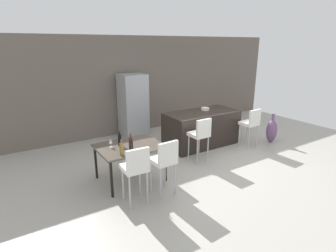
{
  "coord_description": "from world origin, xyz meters",
  "views": [
    {
      "loc": [
        -4.07,
        -4.76,
        2.66
      ],
      "look_at": [
        -0.84,
        0.29,
        0.85
      ],
      "focal_mm": 29.14,
      "sensor_mm": 36.0,
      "label": 1
    }
  ],
  "objects_px": {
    "bar_chair_left": "(200,133)",
    "refrigerator": "(133,106)",
    "kitchen_island": "(201,128)",
    "wine_bottle_near": "(122,149)",
    "wine_bottle_middle": "(120,140)",
    "dining_chair_near": "(136,167)",
    "bar_chair_middle": "(251,122)",
    "floor_vase": "(272,131)",
    "wine_bottle_end": "(131,143)",
    "wine_bottle_corner": "(132,147)",
    "fruit_bowl": "(205,109)",
    "dining_chair_far": "(165,159)",
    "dining_table": "(130,149)",
    "wine_glass_left": "(111,141)"
  },
  "relations": [
    {
      "from": "bar_chair_left",
      "to": "refrigerator",
      "type": "bearing_deg",
      "value": 100.65
    },
    {
      "from": "kitchen_island",
      "to": "bar_chair_left",
      "type": "xyz_separation_m",
      "value": [
        -0.74,
        -0.86,
        0.24
      ]
    },
    {
      "from": "wine_bottle_near",
      "to": "wine_bottle_middle",
      "type": "distance_m",
      "value": 0.5
    },
    {
      "from": "wine_bottle_near",
      "to": "wine_bottle_middle",
      "type": "height_order",
      "value": "wine_bottle_near"
    },
    {
      "from": "dining_chair_near",
      "to": "wine_bottle_near",
      "type": "distance_m",
      "value": 0.5
    },
    {
      "from": "bar_chair_middle",
      "to": "floor_vase",
      "type": "relative_size",
      "value": 1.28
    },
    {
      "from": "wine_bottle_end",
      "to": "refrigerator",
      "type": "xyz_separation_m",
      "value": [
        1.35,
        2.72,
        0.05
      ]
    },
    {
      "from": "wine_bottle_corner",
      "to": "fruit_bowl",
      "type": "height_order",
      "value": "wine_bottle_corner"
    },
    {
      "from": "dining_chair_far",
      "to": "wine_bottle_near",
      "type": "relative_size",
      "value": 3.5
    },
    {
      "from": "dining_table",
      "to": "wine_bottle_corner",
      "type": "bearing_deg",
      "value": -109.32
    },
    {
      "from": "bar_chair_left",
      "to": "dining_table",
      "type": "bearing_deg",
      "value": 178.5
    },
    {
      "from": "wine_bottle_middle",
      "to": "wine_bottle_end",
      "type": "bearing_deg",
      "value": -74.41
    },
    {
      "from": "dining_table",
      "to": "wine_bottle_middle",
      "type": "bearing_deg",
      "value": 148.42
    },
    {
      "from": "bar_chair_middle",
      "to": "wine_glass_left",
      "type": "height_order",
      "value": "bar_chair_middle"
    },
    {
      "from": "dining_chair_near",
      "to": "wine_glass_left",
      "type": "bearing_deg",
      "value": 93.43
    },
    {
      "from": "wine_bottle_corner",
      "to": "floor_vase",
      "type": "relative_size",
      "value": 0.38
    },
    {
      "from": "wine_bottle_middle",
      "to": "wine_bottle_near",
      "type": "bearing_deg",
      "value": -109.12
    },
    {
      "from": "wine_bottle_corner",
      "to": "floor_vase",
      "type": "bearing_deg",
      "value": 4.1
    },
    {
      "from": "refrigerator",
      "to": "wine_bottle_middle",
      "type": "bearing_deg",
      "value": -120.91
    },
    {
      "from": "wine_bottle_end",
      "to": "wine_bottle_middle",
      "type": "relative_size",
      "value": 1.1
    },
    {
      "from": "wine_bottle_middle",
      "to": "dining_chair_far",
      "type": "bearing_deg",
      "value": -64.95
    },
    {
      "from": "wine_bottle_middle",
      "to": "fruit_bowl",
      "type": "distance_m",
      "value": 2.99
    },
    {
      "from": "wine_glass_left",
      "to": "refrigerator",
      "type": "distance_m",
      "value": 2.89
    },
    {
      "from": "dining_chair_far",
      "to": "bar_chair_left",
      "type": "bearing_deg",
      "value": 28.83
    },
    {
      "from": "bar_chair_middle",
      "to": "wine_bottle_middle",
      "type": "xyz_separation_m",
      "value": [
        -3.61,
        0.14,
        0.16
      ]
    },
    {
      "from": "kitchen_island",
      "to": "dining_chair_far",
      "type": "bearing_deg",
      "value": -142.97
    },
    {
      "from": "wine_bottle_middle",
      "to": "wine_glass_left",
      "type": "distance_m",
      "value": 0.18
    },
    {
      "from": "dining_chair_far",
      "to": "fruit_bowl",
      "type": "bearing_deg",
      "value": 36.49
    },
    {
      "from": "dining_chair_near",
      "to": "floor_vase",
      "type": "distance_m",
      "value": 4.65
    },
    {
      "from": "wine_bottle_end",
      "to": "dining_chair_far",
      "type": "bearing_deg",
      "value": -60.69
    },
    {
      "from": "kitchen_island",
      "to": "dining_chair_near",
      "type": "xyz_separation_m",
      "value": [
        -2.78,
        -1.67,
        0.24
      ]
    },
    {
      "from": "fruit_bowl",
      "to": "floor_vase",
      "type": "relative_size",
      "value": 0.27
    },
    {
      "from": "fruit_bowl",
      "to": "wine_bottle_near",
      "type": "bearing_deg",
      "value": -156.55
    },
    {
      "from": "dining_table",
      "to": "fruit_bowl",
      "type": "bearing_deg",
      "value": 19.09
    },
    {
      "from": "dining_chair_far",
      "to": "kitchen_island",
      "type": "bearing_deg",
      "value": 37.03
    },
    {
      "from": "dining_table",
      "to": "dining_chair_near",
      "type": "height_order",
      "value": "dining_chair_near"
    },
    {
      "from": "kitchen_island",
      "to": "floor_vase",
      "type": "height_order",
      "value": "kitchen_island"
    },
    {
      "from": "wine_glass_left",
      "to": "dining_chair_far",
      "type": "bearing_deg",
      "value": -56.89
    },
    {
      "from": "wine_bottle_end",
      "to": "floor_vase",
      "type": "height_order",
      "value": "wine_bottle_end"
    },
    {
      "from": "dining_table",
      "to": "dining_chair_near",
      "type": "distance_m",
      "value": 0.9
    },
    {
      "from": "dining_chair_far",
      "to": "wine_bottle_middle",
      "type": "bearing_deg",
      "value": 115.05
    },
    {
      "from": "bar_chair_middle",
      "to": "refrigerator",
      "type": "distance_m",
      "value": 3.35
    },
    {
      "from": "dining_table",
      "to": "wine_glass_left",
      "type": "distance_m",
      "value": 0.41
    },
    {
      "from": "fruit_bowl",
      "to": "wine_glass_left",
      "type": "bearing_deg",
      "value": -164.82
    },
    {
      "from": "wine_bottle_near",
      "to": "wine_glass_left",
      "type": "relative_size",
      "value": 1.72
    },
    {
      "from": "kitchen_island",
      "to": "refrigerator",
      "type": "xyz_separation_m",
      "value": [
        -1.22,
        1.69,
        0.46
      ]
    },
    {
      "from": "bar_chair_middle",
      "to": "refrigerator",
      "type": "height_order",
      "value": "refrigerator"
    },
    {
      "from": "dining_chair_far",
      "to": "refrigerator",
      "type": "relative_size",
      "value": 0.57
    },
    {
      "from": "dining_chair_far",
      "to": "refrigerator",
      "type": "xyz_separation_m",
      "value": [
        0.99,
        3.35,
        0.22
      ]
    },
    {
      "from": "bar_chair_left",
      "to": "floor_vase",
      "type": "bearing_deg",
      "value": -0.93
    }
  ]
}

